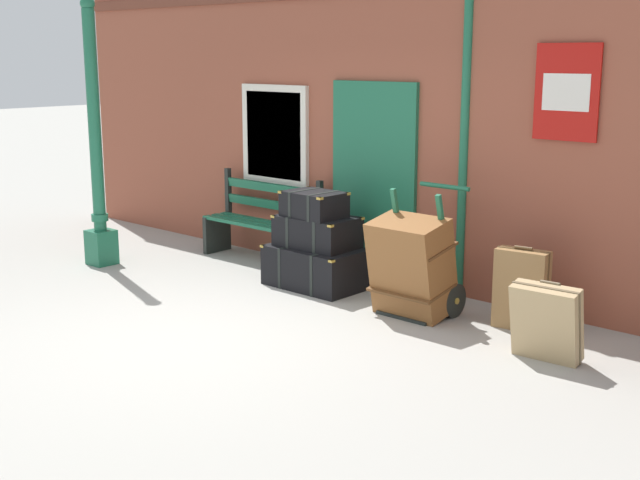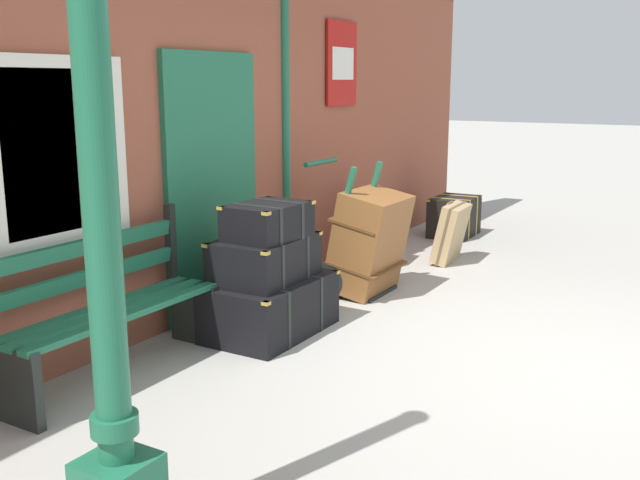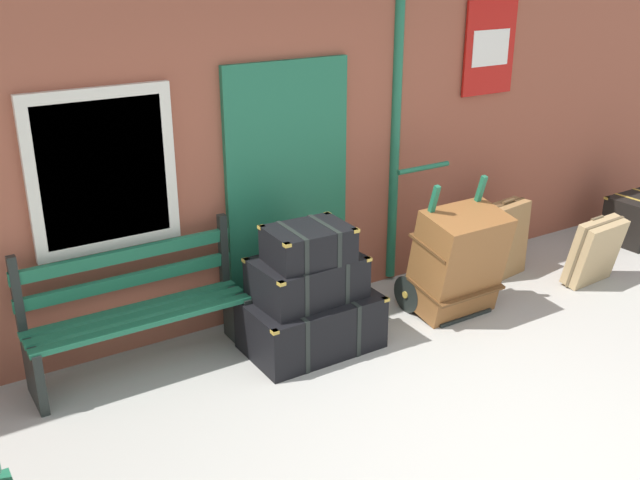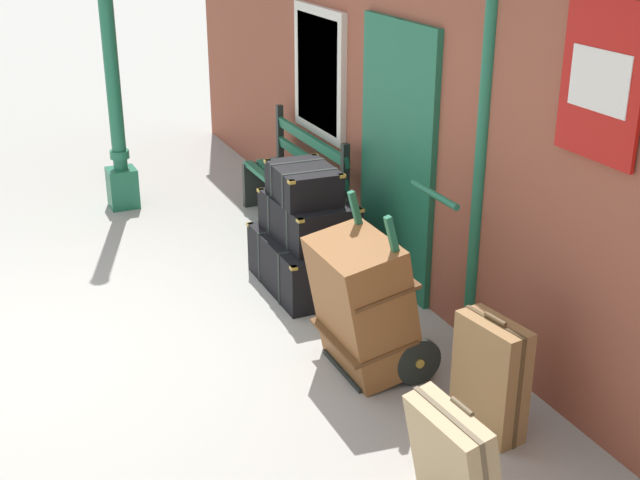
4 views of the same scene
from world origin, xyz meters
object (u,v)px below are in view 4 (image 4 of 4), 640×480
at_px(steamer_trunk_base, 306,262).
at_px(steamer_trunk_top, 304,183).
at_px(porters_trolley, 386,327).
at_px(large_brown_trunk, 363,304).
at_px(platform_bench, 296,184).
at_px(suitcase_charcoal, 490,377).
at_px(suitcase_caramel, 454,462).
at_px(lamp_post, 114,96).
at_px(steamer_trunk_middle, 309,218).

height_order(steamer_trunk_base, steamer_trunk_top, steamer_trunk_top).
xyz_separation_m(porters_trolley, large_brown_trunk, (-0.00, -0.18, 0.20)).
bearing_deg(platform_bench, suitcase_charcoal, -3.45).
distance_m(suitcase_caramel, suitcase_charcoal, 0.80).
height_order(lamp_post, porters_trolley, lamp_post).
distance_m(lamp_post, suitcase_caramel, 5.38).
height_order(steamer_trunk_base, steamer_trunk_middle, steamer_trunk_middle).
height_order(lamp_post, platform_bench, lamp_post).
bearing_deg(steamer_trunk_middle, lamp_post, -158.12).
height_order(platform_bench, suitcase_charcoal, platform_bench).
relative_size(porters_trolley, suitcase_caramel, 1.83).
bearing_deg(suitcase_caramel, large_brown_trunk, 171.36).
relative_size(platform_bench, suitcase_charcoal, 2.13).
distance_m(platform_bench, steamer_trunk_base, 1.30).
xyz_separation_m(lamp_post, steamer_trunk_top, (2.46, 0.95, -0.27)).
height_order(lamp_post, steamer_trunk_base, lamp_post).
bearing_deg(large_brown_trunk, steamer_trunk_base, 173.17).
distance_m(steamer_trunk_top, large_brown_trunk, 1.42).
height_order(steamer_trunk_middle, large_brown_trunk, large_brown_trunk).
height_order(steamer_trunk_top, suitcase_charcoal, steamer_trunk_top).
distance_m(steamer_trunk_base, suitcase_caramel, 2.83).
relative_size(steamer_trunk_top, large_brown_trunk, 0.66).
relative_size(lamp_post, steamer_trunk_middle, 3.59).
distance_m(steamer_trunk_base, porters_trolley, 1.33).
height_order(steamer_trunk_base, large_brown_trunk, large_brown_trunk).
bearing_deg(large_brown_trunk, suitcase_caramel, -8.64).
xyz_separation_m(steamer_trunk_middle, porters_trolley, (1.35, -0.01, -0.31)).
xyz_separation_m(steamer_trunk_base, suitcase_caramel, (2.80, -0.38, 0.11)).
bearing_deg(steamer_trunk_top, platform_bench, 160.61).
distance_m(porters_trolley, large_brown_trunk, 0.27).
bearing_deg(suitcase_caramel, steamer_trunk_middle, 171.60).
bearing_deg(platform_bench, steamer_trunk_top, -19.39).
bearing_deg(suitcase_charcoal, suitcase_caramel, -47.01).
xyz_separation_m(steamer_trunk_base, steamer_trunk_middle, (-0.01, 0.03, 0.37)).
relative_size(lamp_post, large_brown_trunk, 3.16).
bearing_deg(large_brown_trunk, platform_bench, 167.31).
xyz_separation_m(platform_bench, steamer_trunk_top, (1.19, -0.42, 0.43)).
height_order(steamer_trunk_middle, suitcase_caramel, steamer_trunk_middle).
xyz_separation_m(platform_bench, porters_trolley, (2.54, -0.39, -0.18)).
bearing_deg(suitcase_charcoal, steamer_trunk_base, -174.83).
relative_size(lamp_post, steamer_trunk_top, 4.76).
height_order(steamer_trunk_top, porters_trolley, porters_trolley).
distance_m(steamer_trunk_top, porters_trolley, 1.48).
height_order(lamp_post, steamer_trunk_top, lamp_post).
xyz_separation_m(suitcase_caramel, suitcase_charcoal, (-0.55, 0.59, 0.04)).
distance_m(steamer_trunk_middle, porters_trolley, 1.38).
height_order(platform_bench, suitcase_caramel, platform_bench).
bearing_deg(platform_bench, steamer_trunk_middle, -17.61).
distance_m(platform_bench, steamer_trunk_middle, 1.27).
relative_size(large_brown_trunk, suitcase_caramel, 1.47).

